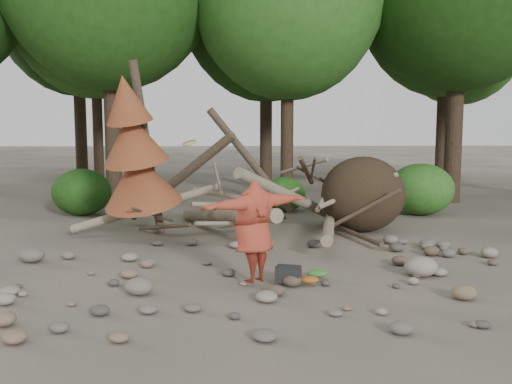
{
  "coord_description": "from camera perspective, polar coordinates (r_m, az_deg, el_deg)",
  "views": [
    {
      "loc": [
        -0.6,
        -10.38,
        2.85
      ],
      "look_at": [
        -0.27,
        1.5,
        1.4
      ],
      "focal_mm": 40.0,
      "sensor_mm": 36.0,
      "label": 1
    }
  ],
  "objects": [
    {
      "name": "dead_conifer",
      "position": [
        14.0,
        -11.95,
        3.78
      ],
      "size": [
        2.06,
        2.16,
        4.35
      ],
      "color": "#4C3F30",
      "rests_on": "ground"
    },
    {
      "name": "ground",
      "position": [
        10.78,
        1.69,
        -8.38
      ],
      "size": [
        120.0,
        120.0,
        0.0
      ],
      "primitive_type": "plane",
      "color": "#514C44",
      "rests_on": "ground"
    },
    {
      "name": "bush_mid",
      "position": [
        18.37,
        2.81,
        -0.21
      ],
      "size": [
        1.4,
        1.4,
        1.12
      ],
      "primitive_type": "ellipsoid",
      "color": "#275C1A",
      "rests_on": "ground"
    },
    {
      "name": "boulder_mid_right",
      "position": [
        11.13,
        16.16,
        -7.17
      ],
      "size": [
        0.62,
        0.56,
        0.37
      ],
      "primitive_type": "ellipsoid",
      "color": "gray",
      "rests_on": "ground"
    },
    {
      "name": "bush_right",
      "position": [
        18.37,
        16.19,
        0.27
      ],
      "size": [
        2.0,
        2.0,
        1.6
      ],
      "primitive_type": "ellipsoid",
      "color": "#316D22",
      "rests_on": "ground"
    },
    {
      "name": "bush_left",
      "position": [
        18.37,
        -17.03,
        -0.01
      ],
      "size": [
        1.8,
        1.8,
        1.44
      ],
      "primitive_type": "ellipsoid",
      "color": "#1D4913",
      "rests_on": "ground"
    },
    {
      "name": "cloth_green",
      "position": [
        10.56,
        6.13,
        -8.34
      ],
      "size": [
        0.38,
        0.32,
        0.14
      ],
      "primitive_type": "ellipsoid",
      "color": "#36702C",
      "rests_on": "ground"
    },
    {
      "name": "frisbee_thrower",
      "position": [
        9.91,
        -0.25,
        -3.91
      ],
      "size": [
        2.37,
        1.73,
        2.48
      ],
      "color": "#9C3523",
      "rests_on": "ground"
    },
    {
      "name": "boulder_mid_left",
      "position": [
        12.61,
        -21.52,
        -5.88
      ],
      "size": [
        0.52,
        0.47,
        0.31
      ],
      "primitive_type": "ellipsoid",
      "color": "#655C55",
      "rests_on": "ground"
    },
    {
      "name": "cloth_orange",
      "position": [
        10.18,
        5.38,
        -8.98
      ],
      "size": [
        0.33,
        0.27,
        0.12
      ],
      "primitive_type": "ellipsoid",
      "color": "#A1551B",
      "rests_on": "ground"
    },
    {
      "name": "boulder_front_right",
      "position": [
        9.93,
        20.08,
        -9.41
      ],
      "size": [
        0.41,
        0.37,
        0.25
      ],
      "primitive_type": "ellipsoid",
      "color": "#766249",
      "rests_on": "ground"
    },
    {
      "name": "backpack",
      "position": [
        10.17,
        3.25,
        -8.51
      ],
      "size": [
        0.49,
        0.4,
        0.28
      ],
      "primitive_type": "cube",
      "rotation": [
        0.0,
        0.0,
        -0.31
      ],
      "color": "black",
      "rests_on": "ground"
    },
    {
      "name": "boulder_front_left",
      "position": [
        9.8,
        -11.61,
        -9.22
      ],
      "size": [
        0.48,
        0.43,
        0.29
      ],
      "primitive_type": "ellipsoid",
      "color": "slate",
      "rests_on": "ground"
    },
    {
      "name": "deadfall_pile",
      "position": [
        14.97,
        8.52,
        -0.41
      ],
      "size": [
        8.55,
        5.24,
        3.3
      ],
      "color": "#332619",
      "rests_on": "ground"
    }
  ]
}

